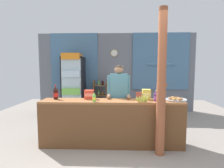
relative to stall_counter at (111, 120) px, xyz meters
name	(u,v)px	position (x,y,z in m)	size (l,w,h in m)	color
ground_plane	(115,130)	(0.04, 0.96, -0.55)	(8.30, 8.30, 0.00)	gray
back_wall_curtained	(117,71)	(0.07, 2.92, 0.88)	(5.48, 0.22, 2.74)	slate
stall_counter	(111,120)	(0.00, 0.00, 0.00)	(2.80, 0.48, 0.91)	#935B33
timber_post	(161,86)	(0.89, -0.26, 0.68)	(0.18, 0.16, 2.57)	#995133
drink_fridge	(73,81)	(-1.35, 2.39, 0.55)	(0.70, 0.68, 2.01)	black
bottle_shelf_rack	(101,96)	(-0.47, 2.57, 0.04)	(0.48, 0.28, 1.12)	brown
plastic_lawn_chair	(142,104)	(0.84, 1.79, -0.06)	(0.47, 0.47, 0.86)	#E5563D
shopkeeper	(119,93)	(0.14, 0.49, 0.45)	(0.49, 0.42, 1.61)	#28282D
soda_bottle_cola	(56,93)	(-1.14, 0.17, 0.49)	(0.09, 0.09, 0.30)	black
soda_bottle_lime_soda	(94,97)	(-0.32, -0.07, 0.45)	(0.06, 0.06, 0.20)	#75C64C
soda_bottle_grape_soda	(156,96)	(0.86, 0.04, 0.45)	(0.08, 0.08, 0.22)	#56286B
snack_box_instant_noodle	(146,94)	(0.70, 0.22, 0.46)	(0.16, 0.15, 0.21)	#EAD14C
snack_box_crackers	(89,94)	(-0.47, 0.23, 0.45)	(0.18, 0.14, 0.19)	#E5422D
pastry_tray	(175,99)	(1.26, 0.14, 0.38)	(0.44, 0.44, 0.07)	#BCBCC1
banana_bunch	(142,99)	(0.58, -0.08, 0.42)	(0.26, 0.06, 0.16)	#B7C647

